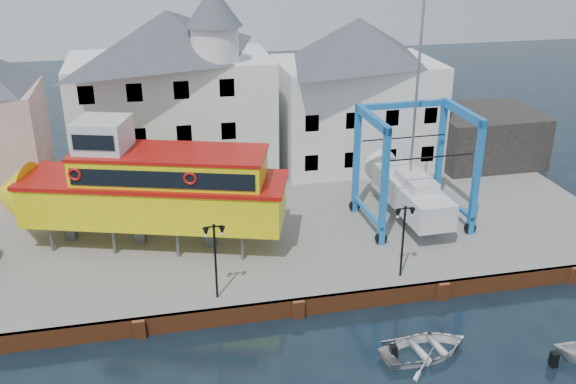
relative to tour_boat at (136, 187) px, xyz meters
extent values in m
plane|color=black|center=(7.75, -8.24, -4.60)|extent=(140.00, 140.00, 0.00)
cube|color=slate|center=(7.75, 2.76, -4.10)|extent=(44.00, 22.00, 1.00)
cube|color=brown|center=(7.75, -8.12, -4.10)|extent=(44.00, 0.25, 1.00)
cube|color=brown|center=(-0.25, -8.29, -4.10)|extent=(0.60, 0.36, 1.00)
cube|color=brown|center=(7.75, -8.29, -4.10)|extent=(0.60, 0.36, 1.00)
cube|color=brown|center=(15.75, -8.29, -4.10)|extent=(0.60, 0.36, 1.00)
cube|color=brown|center=(23.75, -8.29, -4.10)|extent=(0.60, 0.36, 1.00)
cube|color=silver|center=(2.75, 10.26, 0.90)|extent=(14.00, 8.00, 9.00)
pyramid|color=#363B42|center=(2.75, 10.26, 7.00)|extent=(14.00, 8.00, 3.20)
cube|color=black|center=(-2.75, 6.30, -2.00)|extent=(1.00, 0.08, 1.20)
cube|color=black|center=(0.25, 6.30, -2.00)|extent=(1.00, 0.08, 1.20)
cube|color=black|center=(3.25, 6.30, -2.00)|extent=(1.00, 0.08, 1.20)
cube|color=black|center=(6.25, 6.30, -2.00)|extent=(1.00, 0.08, 1.20)
cube|color=black|center=(-2.75, 6.30, 1.00)|extent=(1.00, 0.08, 1.20)
cube|color=black|center=(0.25, 6.30, 1.00)|extent=(1.00, 0.08, 1.20)
cube|color=black|center=(3.25, 6.30, 1.00)|extent=(1.00, 0.08, 1.20)
cube|color=black|center=(6.25, 6.30, 1.00)|extent=(1.00, 0.08, 1.20)
cube|color=black|center=(-2.75, 6.30, 4.00)|extent=(1.00, 0.08, 1.20)
cube|color=black|center=(0.25, 6.30, 4.00)|extent=(1.00, 0.08, 1.20)
cube|color=black|center=(3.25, 6.30, 4.00)|extent=(1.00, 0.08, 1.20)
cube|color=black|center=(6.25, 6.30, 4.00)|extent=(1.00, 0.08, 1.20)
cylinder|color=silver|center=(5.75, 7.86, 6.60)|extent=(3.20, 3.20, 2.40)
cone|color=#363B42|center=(5.75, 7.86, 9.10)|extent=(3.80, 3.80, 2.60)
cube|color=silver|center=(16.75, 10.76, 0.40)|extent=(12.00, 8.00, 8.00)
pyramid|color=#363B42|center=(16.75, 10.76, 6.00)|extent=(12.00, 8.00, 3.20)
cube|color=black|center=(12.25, 6.80, -2.00)|extent=(1.00, 0.08, 1.20)
cube|color=black|center=(15.25, 6.80, -2.00)|extent=(1.00, 0.08, 1.20)
cube|color=black|center=(18.25, 6.80, -2.00)|extent=(1.00, 0.08, 1.20)
cube|color=black|center=(21.25, 6.80, -2.00)|extent=(1.00, 0.08, 1.20)
cube|color=black|center=(12.25, 6.80, 1.00)|extent=(1.00, 0.08, 1.20)
cube|color=black|center=(15.25, 6.80, 1.00)|extent=(1.00, 0.08, 1.20)
cube|color=black|center=(18.25, 6.80, 1.00)|extent=(1.00, 0.08, 1.20)
cube|color=black|center=(21.25, 6.80, 1.00)|extent=(1.00, 0.08, 1.20)
cube|color=black|center=(26.75, 8.76, -1.60)|extent=(8.00, 7.00, 4.00)
cylinder|color=black|center=(3.75, -7.04, -1.60)|extent=(0.12, 0.12, 4.00)
cube|color=black|center=(3.75, -7.04, 0.45)|extent=(0.90, 0.06, 0.06)
sphere|color=black|center=(3.75, -7.04, 0.52)|extent=(0.16, 0.16, 0.16)
cone|color=black|center=(3.35, -7.04, 0.18)|extent=(0.32, 0.32, 0.45)
sphere|color=silver|center=(3.35, -7.04, 0.00)|extent=(0.18, 0.18, 0.18)
cone|color=black|center=(4.15, -7.04, 0.18)|extent=(0.32, 0.32, 0.45)
sphere|color=silver|center=(4.15, -7.04, 0.00)|extent=(0.18, 0.18, 0.18)
cylinder|color=black|center=(13.75, -7.04, -1.60)|extent=(0.12, 0.12, 4.00)
cube|color=black|center=(13.75, -7.04, 0.45)|extent=(0.90, 0.06, 0.06)
sphere|color=black|center=(13.75, -7.04, 0.52)|extent=(0.16, 0.16, 0.16)
cone|color=black|center=(13.35, -7.04, 0.18)|extent=(0.32, 0.32, 0.45)
sphere|color=silver|center=(13.35, -7.04, 0.00)|extent=(0.18, 0.18, 0.18)
cone|color=black|center=(14.15, -7.04, 0.18)|extent=(0.32, 0.32, 0.45)
sphere|color=silver|center=(14.15, -7.04, 0.00)|extent=(0.18, 0.18, 0.18)
cylinder|color=#59595E|center=(-5.10, 0.04, -2.80)|extent=(0.25, 0.25, 1.61)
cylinder|color=#59595E|center=(-4.19, 2.91, -2.80)|extent=(0.25, 0.25, 1.61)
cylinder|color=#59595E|center=(-1.52, -1.09, -2.80)|extent=(0.25, 0.25, 1.61)
cylinder|color=#59595E|center=(-0.61, 1.77, -2.80)|extent=(0.25, 0.25, 1.61)
cylinder|color=#59595E|center=(2.06, -2.23, -2.80)|extent=(0.25, 0.25, 1.61)
cylinder|color=#59595E|center=(2.97, 0.63, -2.80)|extent=(0.25, 0.25, 1.61)
cylinder|color=#59595E|center=(5.64, -3.37, -2.80)|extent=(0.25, 0.25, 1.61)
cylinder|color=#59595E|center=(6.55, -0.50, -2.80)|extent=(0.25, 0.25, 1.61)
cube|color=#59595E|center=(-4.13, 1.31, -2.80)|extent=(0.78, 0.71, 1.61)
cube|color=#59595E|center=(-0.04, 0.01, -2.80)|extent=(0.78, 0.71, 1.61)
cube|color=#59595E|center=(4.05, -1.28, -2.80)|extent=(0.78, 0.71, 1.61)
cube|color=gold|center=(0.98, -0.31, -0.81)|extent=(15.55, 8.43, 2.36)
cone|color=gold|center=(-7.30, 2.32, -0.81)|extent=(3.48, 4.60, 4.08)
cube|color=#A30F0A|center=(0.98, -0.31, 0.47)|extent=(15.91, 8.69, 0.24)
cube|color=gold|center=(2.01, -0.64, 1.23)|extent=(11.33, 6.72, 1.72)
cube|color=black|center=(1.44, -2.40, 1.28)|extent=(9.84, 3.17, 0.97)
cube|color=black|center=(2.57, 1.13, 1.28)|extent=(9.84, 3.17, 0.97)
cube|color=#A30F0A|center=(2.01, -0.64, 2.18)|extent=(11.57, 6.89, 0.19)
cube|color=silver|center=(-1.57, 0.50, 3.06)|extent=(3.50, 3.50, 1.95)
cube|color=black|center=(-2.00, -0.86, 3.14)|extent=(2.25, 0.77, 0.86)
torus|color=#A30F0A|center=(-3.17, -0.99, 1.44)|extent=(0.76, 0.37, 0.75)
torus|color=#A30F0A|center=(2.96, -2.94, 1.44)|extent=(0.76, 0.37, 0.75)
cube|color=#1565B1|center=(13.99, -3.28, 0.02)|extent=(0.37, 0.37, 7.25)
cylinder|color=black|center=(13.99, -3.28, -3.24)|extent=(0.73, 0.28, 0.73)
cube|color=#1565B1|center=(13.88, 1.54, 0.02)|extent=(0.37, 0.37, 7.25)
cylinder|color=black|center=(13.88, 1.54, -3.24)|extent=(0.73, 0.28, 0.73)
cube|color=#1565B1|center=(19.84, -3.15, 0.02)|extent=(0.37, 0.37, 7.25)
cylinder|color=black|center=(19.84, -3.15, -3.24)|extent=(0.73, 0.28, 0.73)
cube|color=#1565B1|center=(19.73, 1.67, 0.02)|extent=(0.37, 0.37, 7.25)
cylinder|color=black|center=(19.73, 1.67, -3.24)|extent=(0.73, 0.28, 0.73)
cube|color=#1565B1|center=(13.93, -0.87, 3.47)|extent=(0.48, 5.19, 0.51)
cube|color=#1565B1|center=(13.93, -0.87, -2.57)|extent=(0.37, 5.19, 0.22)
cube|color=#1565B1|center=(19.79, -0.74, 3.47)|extent=(0.48, 5.19, 0.51)
cube|color=#1565B1|center=(19.79, -0.74, -2.57)|extent=(0.37, 5.19, 0.22)
cube|color=#1565B1|center=(16.81, 1.61, 3.47)|extent=(6.22, 0.50, 0.36)
cube|color=silver|center=(16.86, -0.80, -1.74)|extent=(2.56, 7.82, 1.66)
cone|color=silver|center=(16.76, 3.81, -1.74)|extent=(2.42, 1.71, 2.38)
cube|color=#59595E|center=(16.86, -0.80, -2.93)|extent=(0.29, 1.87, 0.73)
cube|color=silver|center=(16.87, -1.32, -0.60)|extent=(1.73, 3.14, 0.62)
cylinder|color=#99999E|center=(16.85, -0.28, 4.79)|extent=(0.16, 0.16, 11.40)
cube|color=black|center=(16.90, -2.67, 1.46)|extent=(5.62, 0.25, 0.05)
cube|color=black|center=(16.82, 1.06, 1.46)|extent=(5.62, 0.25, 0.05)
imported|color=silver|center=(12.90, -12.52, -4.60)|extent=(4.86, 3.81, 0.92)
camera|label=1|loc=(1.28, -35.35, 14.44)|focal=40.00mm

